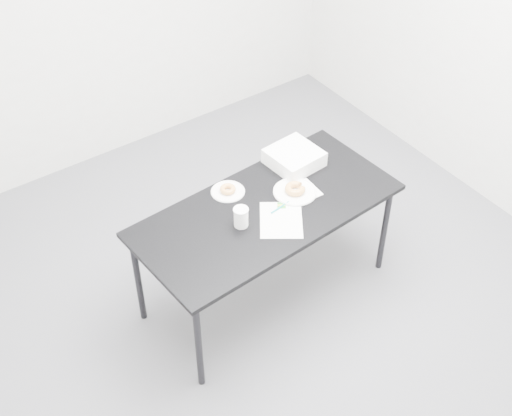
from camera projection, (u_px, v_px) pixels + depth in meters
floor at (255, 310)px, 4.45m from camera, size 4.00×4.00×0.00m
table at (266, 215)px, 4.13m from camera, size 1.60×0.83×0.71m
scorecard at (281, 220)px, 4.02m from camera, size 0.37×0.38×0.00m
logo_patch at (282, 205)px, 4.10m from camera, size 0.07×0.07×0.00m
pen at (280, 207)px, 4.09m from camera, size 0.14×0.03×0.01m
napkin at (302, 191)px, 4.20m from camera, size 0.19×0.19×0.00m
plate_near at (295, 192)px, 4.19m from camera, size 0.26×0.26×0.01m
donut_near at (295, 189)px, 4.17m from camera, size 0.14×0.14×0.04m
plate_far at (228, 192)px, 4.20m from camera, size 0.20×0.20×0.01m
donut_far at (228, 189)px, 4.18m from camera, size 0.13×0.13×0.03m
coffee_cup at (241, 217)px, 3.95m from camera, size 0.08×0.08×0.12m
cup_lid at (290, 159)px, 4.43m from camera, size 0.08×0.08×0.01m
bakery_box at (294, 158)px, 4.36m from camera, size 0.31×0.31×0.10m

